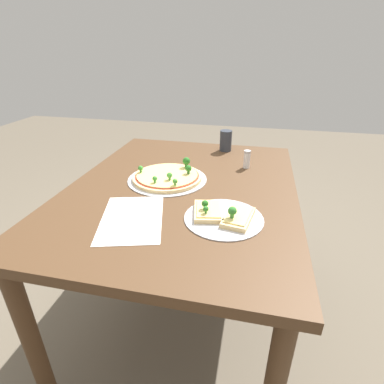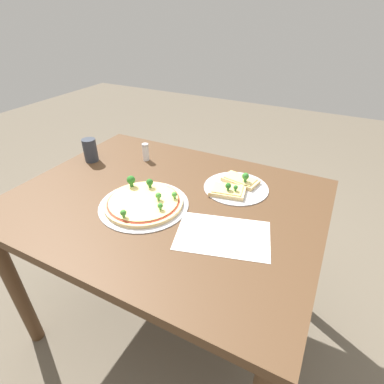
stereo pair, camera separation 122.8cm
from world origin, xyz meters
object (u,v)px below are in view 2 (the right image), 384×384
Objects in this scene: dining_table at (166,218)px; drinking_cup at (90,150)px; pizza_tray_whole at (144,202)px; pizza_tray_slice at (235,186)px; condiment_shaker at (146,152)px.

drinking_cup reaches higher than dining_table.
dining_table is 0.14m from pizza_tray_whole.
pizza_tray_slice is at bearing -138.22° from dining_table.
pizza_tray_slice is at bearing -134.26° from pizza_tray_whole.
pizza_tray_slice is 3.16× the size of condiment_shaker.
dining_table is 14.12× the size of condiment_shaker.
dining_table is 0.52m from drinking_cup.
condiment_shaker is (0.26, -0.25, 0.14)m from dining_table.
dining_table is 10.79× the size of drinking_cup.
drinking_cup is 1.31× the size of condiment_shaker.
condiment_shaker is at bearing -43.81° from dining_table.
pizza_tray_slice is at bearing -173.92° from drinking_cup.
drinking_cup is at bearing -13.89° from dining_table.
dining_table is at bearing -120.96° from pizza_tray_whole.
pizza_tray_whole is 0.48m from drinking_cup.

